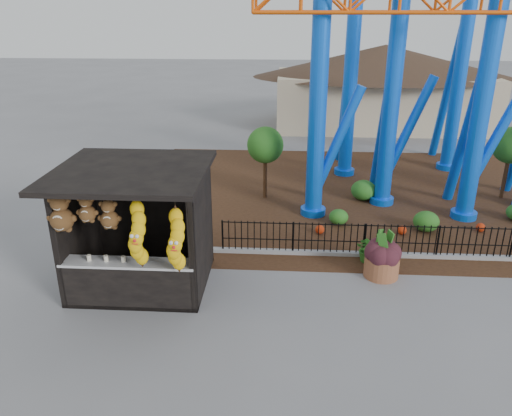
# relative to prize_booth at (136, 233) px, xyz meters

# --- Properties ---
(ground) EXTENTS (120.00, 120.00, 0.00)m
(ground) POSITION_rel_prize_booth_xyz_m (3.01, -0.89, -1.53)
(ground) COLOR slate
(ground) RESTS_ON ground
(mulch_bed) EXTENTS (18.00, 12.00, 0.02)m
(mulch_bed) POSITION_rel_prize_booth_xyz_m (7.01, 7.11, -1.52)
(mulch_bed) COLOR #331E11
(mulch_bed) RESTS_ON ground
(curb) EXTENTS (18.00, 0.18, 0.12)m
(curb) POSITION_rel_prize_booth_xyz_m (7.01, 2.11, -1.47)
(curb) COLOR gray
(curb) RESTS_ON ground
(prize_booth) EXTENTS (3.50, 3.40, 3.12)m
(prize_booth) POSITION_rel_prize_booth_xyz_m (0.00, 0.00, 0.00)
(prize_booth) COLOR black
(prize_booth) RESTS_ON ground
(picket_fence) EXTENTS (12.20, 0.06, 1.00)m
(picket_fence) POSITION_rel_prize_booth_xyz_m (7.91, 2.11, -1.03)
(picket_fence) COLOR black
(picket_fence) RESTS_ON ground
(roller_coaster) EXTENTS (11.00, 6.37, 10.82)m
(roller_coaster) POSITION_rel_prize_booth_xyz_m (8.12, 7.33, 4.91)
(roller_coaster) COLOR blue
(roller_coaster) RESTS_ON ground
(terracotta_planter) EXTENTS (1.03, 1.03, 0.55)m
(terracotta_planter) POSITION_rel_prize_booth_xyz_m (6.10, 1.01, -1.25)
(terracotta_planter) COLOR brown
(terracotta_planter) RESTS_ON ground
(planter_foliage) EXTENTS (0.70, 0.70, 0.64)m
(planter_foliage) POSITION_rel_prize_booth_xyz_m (6.10, 1.01, -0.66)
(planter_foliage) COLOR #35151C
(planter_foliage) RESTS_ON terracotta_planter
(potted_plant) EXTENTS (0.70, 0.60, 0.77)m
(potted_plant) POSITION_rel_prize_booth_xyz_m (5.87, 1.81, -1.14)
(potted_plant) COLOR #2D5B1A
(potted_plant) RESTS_ON ground
(landscaping) EXTENTS (7.45, 4.49, 0.72)m
(landscaping) POSITION_rel_prize_booth_xyz_m (7.91, 5.09, -1.21)
(landscaping) COLOR #245C1B
(landscaping) RESTS_ON mulch_bed
(pavilion) EXTENTS (15.00, 15.00, 4.80)m
(pavilion) POSITION_rel_prize_booth_xyz_m (9.01, 19.11, 1.53)
(pavilion) COLOR #BFAD8C
(pavilion) RESTS_ON ground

